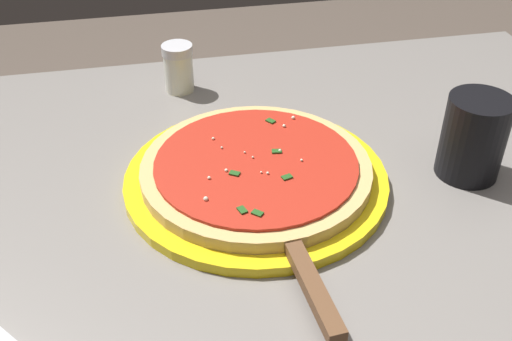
% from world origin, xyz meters
% --- Properties ---
extents(restaurant_table, '(1.05, 0.69, 0.76)m').
position_xyz_m(restaurant_table, '(0.00, 0.00, 0.61)').
color(restaurant_table, black).
rests_on(restaurant_table, ground_plane).
extents(serving_plate, '(0.32, 0.32, 0.01)m').
position_xyz_m(serving_plate, '(0.02, 0.01, 0.77)').
color(serving_plate, yellow).
rests_on(serving_plate, restaurant_table).
extents(pizza, '(0.28, 0.28, 0.02)m').
position_xyz_m(pizza, '(0.02, 0.01, 0.78)').
color(pizza, '#DBB26B').
rests_on(pizza, serving_plate).
extents(pizza_server, '(0.08, 0.22, 0.01)m').
position_xyz_m(pizza_server, '(0.00, 0.17, 0.78)').
color(pizza_server, silver).
rests_on(pizza_server, serving_plate).
extents(cup_tall_drink, '(0.08, 0.08, 0.11)m').
position_xyz_m(cup_tall_drink, '(-0.25, 0.04, 0.81)').
color(cup_tall_drink, black).
rests_on(cup_tall_drink, restaurant_table).
extents(parmesan_shaker, '(0.05, 0.05, 0.07)m').
position_xyz_m(parmesan_shaker, '(0.08, -0.24, 0.80)').
color(parmesan_shaker, silver).
rests_on(parmesan_shaker, restaurant_table).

